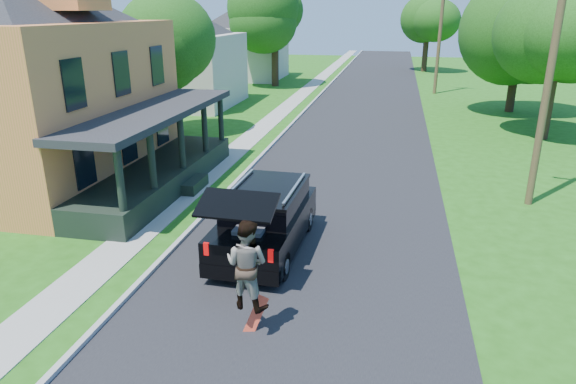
% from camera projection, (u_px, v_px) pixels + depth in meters
% --- Properties ---
extents(ground, '(140.00, 140.00, 0.00)m').
position_uv_depth(ground, '(304.00, 279.00, 13.40)').
color(ground, '#1F5210').
rests_on(ground, ground).
extents(street, '(8.00, 120.00, 0.02)m').
position_uv_depth(street, '(360.00, 123.00, 31.85)').
color(street, black).
rests_on(street, ground).
extents(curb, '(0.15, 120.00, 0.12)m').
position_uv_depth(curb, '(296.00, 120.00, 32.62)').
color(curb, '#989893').
rests_on(curb, ground).
extents(sidewalk, '(1.30, 120.00, 0.03)m').
position_uv_depth(sidewalk, '(273.00, 119.00, 32.92)').
color(sidewalk, gray).
rests_on(sidewalk, ground).
extents(front_walk, '(6.50, 1.20, 0.03)m').
position_uv_depth(front_walk, '(99.00, 183.00, 20.76)').
color(front_walk, gray).
rests_on(front_walk, ground).
extents(main_house, '(15.56, 15.56, 10.10)m').
position_uv_depth(main_house, '(5.00, 57.00, 19.74)').
color(main_house, '#EE7A45').
rests_on(main_house, ground).
extents(neighbor_house_mid, '(12.78, 12.78, 8.30)m').
position_uv_depth(neighbor_house_mid, '(178.00, 46.00, 36.72)').
color(neighbor_house_mid, '#B9B0A4').
rests_on(neighbor_house_mid, ground).
extents(neighbor_house_far, '(12.78, 12.78, 8.30)m').
position_uv_depth(neighbor_house_far, '(242.00, 36.00, 51.48)').
color(neighbor_house_far, '#B9B0A4').
rests_on(neighbor_house_far, ground).
extents(black_suv, '(2.20, 5.40, 2.49)m').
position_uv_depth(black_suv, '(265.00, 219.00, 14.73)').
color(black_suv, black).
rests_on(black_suv, ground).
extents(skateboarder, '(1.10, 0.94, 1.97)m').
position_uv_depth(skateboarder, '(247.00, 264.00, 10.65)').
color(skateboarder, black).
rests_on(skateboarder, ground).
extents(skateboard, '(0.53, 0.40, 0.90)m').
position_uv_depth(skateboard, '(256.00, 317.00, 11.17)').
color(skateboard, '#B6280F').
rests_on(skateboard, ground).
extents(tree_left_mid, '(6.31, 6.10, 7.74)m').
position_uv_depth(tree_left_mid, '(172.00, 43.00, 27.86)').
color(tree_left_mid, black).
rests_on(tree_left_mid, ground).
extents(tree_left_far, '(6.27, 6.07, 9.78)m').
position_uv_depth(tree_left_far, '(274.00, 12.00, 45.22)').
color(tree_left_far, black).
rests_on(tree_left_far, ground).
extents(tree_right_near, '(6.58, 6.70, 8.93)m').
position_uv_depth(tree_right_near, '(559.00, 26.00, 26.12)').
color(tree_right_near, black).
rests_on(tree_right_near, ground).
extents(tree_right_mid, '(7.11, 6.93, 9.49)m').
position_uv_depth(tree_right_mid, '(521.00, 19.00, 33.45)').
color(tree_right_mid, black).
rests_on(tree_right_mid, ground).
extents(tree_right_far, '(5.23, 5.01, 8.16)m').
position_uv_depth(tree_right_far, '(427.00, 21.00, 56.74)').
color(tree_right_far, black).
rests_on(tree_right_far, ground).
extents(utility_pole_near, '(1.55, 0.57, 9.66)m').
position_uv_depth(utility_pole_near, '(552.00, 63.00, 16.90)').
color(utility_pole_near, '#4B3A23').
rests_on(utility_pole_near, ground).
extents(utility_pole_far, '(1.75, 0.53, 11.11)m').
position_uv_depth(utility_pole_far, '(441.00, 22.00, 41.15)').
color(utility_pole_far, '#4B3A23').
rests_on(utility_pole_far, ground).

